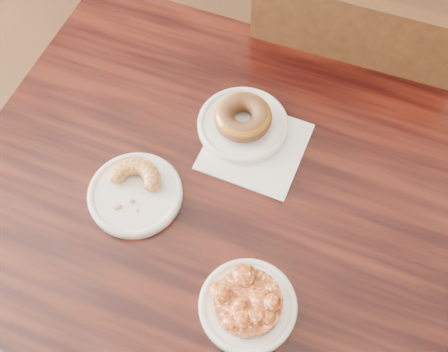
% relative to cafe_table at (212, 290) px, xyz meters
% --- Properties ---
extents(floor, '(5.00, 5.00, 0.00)m').
position_rel_cafe_table_xyz_m(floor, '(0.08, 0.06, -0.38)').
color(floor, black).
rests_on(floor, ground).
extents(cafe_table, '(1.03, 1.03, 0.75)m').
position_rel_cafe_table_xyz_m(cafe_table, '(0.00, 0.00, 0.00)').
color(cafe_table, black).
rests_on(cafe_table, floor).
extents(chair_far, '(0.51, 0.51, 0.90)m').
position_rel_cafe_table_xyz_m(chair_far, '(0.21, 0.61, 0.08)').
color(chair_far, black).
rests_on(chair_far, floor).
extents(napkin, '(0.20, 0.20, 0.00)m').
position_rel_cafe_table_xyz_m(napkin, '(0.05, 0.17, 0.38)').
color(napkin, white).
rests_on(napkin, cafe_table).
extents(plate_donut, '(0.17, 0.17, 0.01)m').
position_rel_cafe_table_xyz_m(plate_donut, '(0.02, 0.20, 0.39)').
color(plate_donut, white).
rests_on(plate_donut, napkin).
extents(plate_cruller, '(0.17, 0.17, 0.01)m').
position_rel_cafe_table_xyz_m(plate_cruller, '(-0.13, 0.02, 0.38)').
color(plate_cruller, white).
rests_on(plate_cruller, cafe_table).
extents(plate_fritter, '(0.15, 0.15, 0.01)m').
position_rel_cafe_table_xyz_m(plate_fritter, '(0.10, -0.13, 0.38)').
color(plate_fritter, white).
rests_on(plate_fritter, cafe_table).
extents(glazed_donut, '(0.11, 0.11, 0.04)m').
position_rel_cafe_table_xyz_m(glazed_donut, '(0.02, 0.20, 0.41)').
color(glazed_donut, brown).
rests_on(glazed_donut, plate_donut).
extents(apple_fritter, '(0.14, 0.14, 0.03)m').
position_rel_cafe_table_xyz_m(apple_fritter, '(0.10, -0.13, 0.40)').
color(apple_fritter, '#4D1D08').
rests_on(apple_fritter, plate_fritter).
extents(cruller_fragment, '(0.11, 0.11, 0.03)m').
position_rel_cafe_table_xyz_m(cruller_fragment, '(-0.13, 0.02, 0.40)').
color(cruller_fragment, '#5D3C12').
rests_on(cruller_fragment, plate_cruller).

